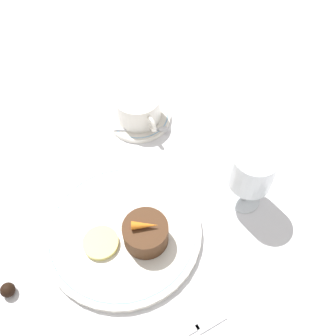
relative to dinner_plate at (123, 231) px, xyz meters
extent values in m
plane|color=white|center=(-0.01, 0.05, -0.01)|extent=(3.00, 3.00, 0.00)
cylinder|color=white|center=(0.00, 0.00, 0.00)|extent=(0.28, 0.28, 0.01)
torus|color=#8CB2D1|center=(0.00, 0.00, 0.00)|extent=(0.26, 0.26, 0.00)
cylinder|color=white|center=(-0.22, 0.15, 0.00)|extent=(0.14, 0.14, 0.01)
torus|color=#8CB2D1|center=(-0.22, 0.15, 0.00)|extent=(0.13, 0.13, 0.00)
cylinder|color=white|center=(-0.22, 0.15, 0.03)|extent=(0.09, 0.09, 0.06)
cylinder|color=brown|center=(-0.22, 0.15, 0.03)|extent=(0.08, 0.08, 0.05)
torus|color=white|center=(-0.16, 0.15, 0.03)|extent=(0.03, 0.01, 0.04)
cube|color=silver|center=(-0.19, 0.13, 0.00)|extent=(0.05, 0.08, 0.00)
ellipsoid|color=silver|center=(-0.16, 0.18, 0.00)|extent=(0.02, 0.03, 0.00)
cylinder|color=silver|center=(0.05, 0.22, -0.01)|extent=(0.06, 0.06, 0.01)
cylinder|color=silver|center=(0.05, 0.22, 0.03)|extent=(0.01, 0.01, 0.06)
cylinder|color=silver|center=(0.05, 0.22, 0.09)|extent=(0.08, 0.08, 0.07)
cylinder|color=#5B0F1E|center=(0.05, 0.22, 0.08)|extent=(0.07, 0.07, 0.04)
cube|color=silver|center=(0.20, 0.05, -0.01)|extent=(0.02, 0.05, 0.01)
cylinder|color=#4C2D19|center=(0.04, 0.03, 0.03)|extent=(0.08, 0.08, 0.04)
cone|color=orange|center=(0.04, 0.03, 0.06)|extent=(0.03, 0.04, 0.01)
cylinder|color=#EFE075|center=(0.01, -0.04, 0.01)|extent=(0.06, 0.06, 0.01)
sphere|color=black|center=(0.00, -0.21, 0.00)|extent=(0.02, 0.02, 0.02)
camera|label=1|loc=(0.30, -0.09, 0.63)|focal=42.00mm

